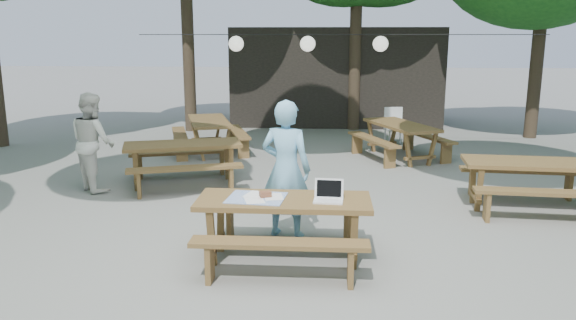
# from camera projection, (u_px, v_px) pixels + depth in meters

# --- Properties ---
(ground) EXTENTS (80.00, 80.00, 0.00)m
(ground) POSITION_uv_depth(u_px,v_px,m) (306.00, 245.00, 7.08)
(ground) COLOR slate
(ground) RESTS_ON ground
(pavilion) EXTENTS (6.00, 3.00, 2.80)m
(pavilion) POSITION_uv_depth(u_px,v_px,m) (335.00, 75.00, 16.97)
(pavilion) COLOR black
(pavilion) RESTS_ON ground
(main_picnic_table) EXTENTS (2.00, 1.58, 0.75)m
(main_picnic_table) POSITION_uv_depth(u_px,v_px,m) (284.00, 228.00, 6.54)
(main_picnic_table) COLOR brown
(main_picnic_table) RESTS_ON ground
(picnic_table_nw) EXTENTS (2.28, 2.07, 0.75)m
(picnic_table_nw) POSITION_uv_depth(u_px,v_px,m) (183.00, 163.00, 9.85)
(picnic_table_nw) COLOR brown
(picnic_table_nw) RESTS_ON ground
(picnic_table_ne) EXTENTS (2.06, 1.73, 0.75)m
(picnic_table_ne) POSITION_uv_depth(u_px,v_px,m) (531.00, 185.00, 8.44)
(picnic_table_ne) COLOR brown
(picnic_table_ne) RESTS_ON ground
(picnic_table_far_w) EXTENTS (2.07, 2.28, 0.75)m
(picnic_table_far_w) POSITION_uv_depth(u_px,v_px,m) (209.00, 136.00, 12.53)
(picnic_table_far_w) COLOR brown
(picnic_table_far_w) RESTS_ON ground
(picnic_table_far_e) EXTENTS (2.18, 2.36, 0.75)m
(picnic_table_far_e) POSITION_uv_depth(u_px,v_px,m) (400.00, 141.00, 11.97)
(picnic_table_far_e) COLOR brown
(picnic_table_far_e) RESTS_ON ground
(woman) EXTENTS (0.75, 0.59, 1.80)m
(woman) POSITION_uv_depth(u_px,v_px,m) (286.00, 169.00, 7.23)
(woman) COLOR #7CBFE3
(woman) RESTS_ON ground
(second_person) EXTENTS (1.02, 1.02, 1.67)m
(second_person) POSITION_uv_depth(u_px,v_px,m) (93.00, 142.00, 9.46)
(second_person) COLOR white
(second_person) RESTS_ON ground
(plastic_chair) EXTENTS (0.51, 0.51, 0.90)m
(plastic_chair) POSITION_uv_depth(u_px,v_px,m) (395.00, 135.00, 13.41)
(plastic_chair) COLOR white
(plastic_chair) RESTS_ON ground
(laptop) EXTENTS (0.35, 0.28, 0.24)m
(laptop) POSITION_uv_depth(u_px,v_px,m) (329.00, 195.00, 6.38)
(laptop) COLOR white
(laptop) RESTS_ON main_picnic_table
(tabletop_clutter) EXTENTS (0.70, 0.62, 0.08)m
(tabletop_clutter) POSITION_uv_depth(u_px,v_px,m) (258.00, 197.00, 6.48)
(tabletop_clutter) COLOR #335EAF
(tabletop_clutter) RESTS_ON main_picnic_table
(paper_lanterns) EXTENTS (9.00, 0.34, 0.38)m
(paper_lanterns) POSITION_uv_depth(u_px,v_px,m) (308.00, 44.00, 12.41)
(paper_lanterns) COLOR black
(paper_lanterns) RESTS_ON ground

